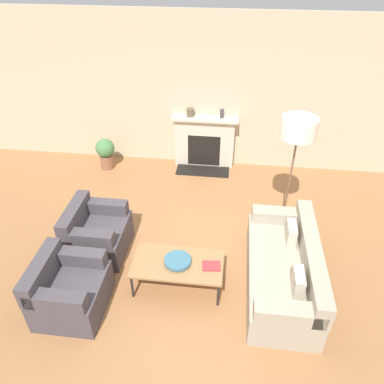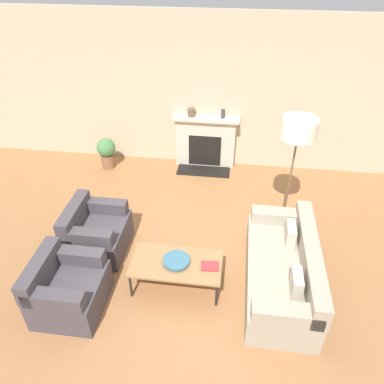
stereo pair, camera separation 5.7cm
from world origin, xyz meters
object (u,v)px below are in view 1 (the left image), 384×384
(couch, at_px, (285,270))
(mantel_vase_left, at_px, (190,112))
(coffee_table, at_px, (178,264))
(bowl, at_px, (178,261))
(mantel_vase_center_left, at_px, (222,114))
(armchair_near, at_px, (68,290))
(floor_lamp, at_px, (298,136))
(fireplace, at_px, (204,142))
(book, at_px, (211,266))
(armchair_far, at_px, (96,233))
(potted_plant, at_px, (106,152))

(couch, height_order, mantel_vase_left, mantel_vase_left)
(couch, distance_m, coffee_table, 1.41)
(bowl, xyz_separation_m, mantel_vase_center_left, (0.36, 3.20, 0.68))
(mantel_vase_center_left, bearing_deg, coffee_table, -96.47)
(bowl, xyz_separation_m, mantel_vase_left, (-0.24, 3.20, 0.67))
(armchair_near, xyz_separation_m, mantel_vase_center_left, (1.66, 3.73, 0.81))
(coffee_table, relative_size, floor_lamp, 0.63)
(bowl, height_order, mantel_vase_left, mantel_vase_left)
(couch, xyz_separation_m, armchair_near, (-2.70, -0.67, 0.01))
(couch, distance_m, floor_lamp, 1.83)
(bowl, xyz_separation_m, floor_lamp, (1.49, 1.40, 1.19))
(coffee_table, bearing_deg, armchair_near, -157.84)
(fireplace, distance_m, armchair_near, 3.96)
(fireplace, xyz_separation_m, book, (0.39, -3.20, -0.08))
(bowl, bearing_deg, floor_lamp, 43.31)
(armchair_near, height_order, armchair_far, same)
(fireplace, height_order, armchair_near, fireplace)
(bowl, distance_m, floor_lamp, 2.36)
(book, xyz_separation_m, potted_plant, (-2.32, 2.85, -0.06))
(fireplace, bearing_deg, armchair_near, -109.82)
(mantel_vase_center_left, bearing_deg, floor_lamp, -58.05)
(mantel_vase_left, bearing_deg, floor_lamp, -46.31)
(potted_plant, bearing_deg, mantel_vase_left, 12.76)
(fireplace, bearing_deg, potted_plant, -169.50)
(armchair_near, distance_m, floor_lamp, 3.63)
(floor_lamp, xyz_separation_m, mantel_vase_center_left, (-1.12, 1.80, -0.51))
(fireplace, distance_m, armchair_far, 2.98)
(couch, xyz_separation_m, mantel_vase_center_left, (-1.04, 3.06, 0.82))
(coffee_table, relative_size, mantel_vase_left, 7.93)
(fireplace, relative_size, bowl, 3.62)
(armchair_far, relative_size, mantel_vase_center_left, 5.17)
(couch, height_order, armchair_near, same)
(mantel_vase_left, bearing_deg, coffee_table, -85.81)
(fireplace, xyz_separation_m, couch, (1.36, -3.04, -0.21))
(fireplace, distance_m, floor_lamp, 2.56)
(armchair_far, height_order, book, armchair_far)
(fireplace, height_order, mantel_vase_left, mantel_vase_left)
(bowl, relative_size, mantel_vase_center_left, 2.10)
(armchair_far, bearing_deg, coffee_table, -112.34)
(book, bearing_deg, mantel_vase_left, 95.97)
(coffee_table, distance_m, floor_lamp, 2.40)
(armchair_near, xyz_separation_m, book, (1.73, 0.51, 0.11))
(floor_lamp, relative_size, mantel_vase_center_left, 11.29)
(armchair_far, xyz_separation_m, coffee_table, (1.29, -0.53, 0.07))
(armchair_near, distance_m, armchair_far, 1.06)
(fireplace, relative_size, armchair_near, 1.47)
(bowl, bearing_deg, armchair_far, 157.74)
(bowl, height_order, floor_lamp, floor_lamp)
(book, height_order, mantel_vase_left, mantel_vase_left)
(armchair_near, height_order, book, armchair_near)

